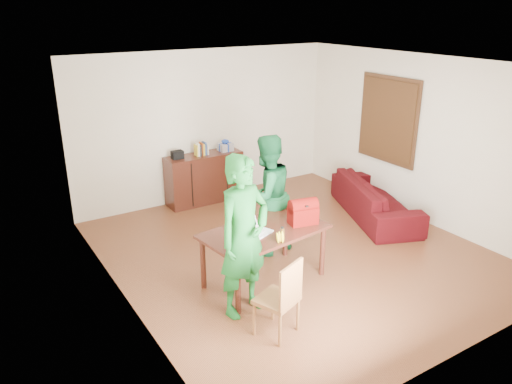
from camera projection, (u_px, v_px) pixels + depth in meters
room at (292, 165)px, 6.98m from camera, size 5.20×5.70×2.90m
table at (264, 236)px, 6.34m from camera, size 1.67×1.08×0.74m
chair at (277, 312)px, 5.44m from camera, size 0.53×0.52×0.91m
person_near at (244, 237)px, 5.62m from camera, size 0.78×0.60×1.92m
person_far at (266, 195)px, 7.06m from camera, size 0.94×0.77×1.75m
laptop at (257, 231)px, 6.19m from camera, size 0.43×0.37×0.26m
bananas at (280, 240)px, 5.97m from camera, size 0.16×0.13×0.05m
bottle at (282, 233)px, 6.04m from camera, size 0.07×0.07×0.16m
red_bag at (303, 214)px, 6.46m from camera, size 0.40×0.28×0.27m
sofa at (375, 199)px, 8.47m from camera, size 1.60×2.32×0.63m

